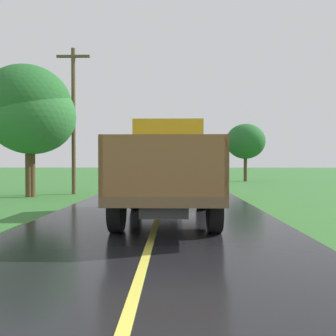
% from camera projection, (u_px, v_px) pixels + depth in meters
% --- Properties ---
extents(banana_truck_near, '(2.38, 5.82, 2.80)m').
position_uv_depth(banana_truck_near, '(168.00, 167.00, 9.42)').
color(banana_truck_near, '#2D2D30').
rests_on(banana_truck_near, road_surface).
extents(utility_pole_roadside, '(1.66, 0.20, 7.27)m').
position_uv_depth(utility_pole_roadside, '(73.00, 117.00, 16.24)').
color(utility_pole_roadside, brown).
rests_on(utility_pole_roadside, ground).
extents(roadside_tree_near_left, '(3.95, 3.95, 5.52)m').
position_uv_depth(roadside_tree_near_left, '(32.00, 116.00, 14.93)').
color(roadside_tree_near_left, '#4C3823').
rests_on(roadside_tree_near_left, ground).
extents(roadside_tree_mid_right, '(3.25, 3.25, 4.81)m').
position_uv_depth(roadside_tree_mid_right, '(245.00, 141.00, 27.21)').
color(roadside_tree_mid_right, '#4C3823').
rests_on(roadside_tree_mid_right, ground).
extents(roadside_tree_far_left, '(3.85, 3.85, 6.00)m').
position_uv_depth(roadside_tree_far_left, '(28.00, 104.00, 14.82)').
color(roadside_tree_far_left, '#4C3823').
rests_on(roadside_tree_far_left, ground).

